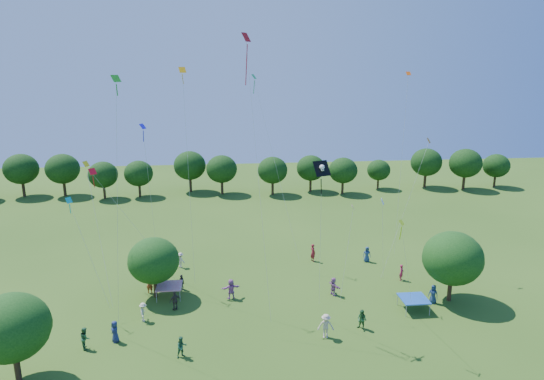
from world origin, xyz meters
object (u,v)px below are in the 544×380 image
Objects in this scene: tent_blue at (414,299)px; red_high_kite at (250,87)px; near_tree_east at (453,258)px; pirate_kite at (322,171)px; near_tree_north at (154,261)px; near_tree_west at (11,328)px; tent_red_stripe at (169,286)px.

tent_blue is 21.86m from red_high_kite.
red_high_kite is (-17.16, -0.53, 14.37)m from near_tree_east.
tent_blue is 14.44m from pirate_kite.
red_high_kite reaches higher than near_tree_north.
pirate_kite reaches higher than near_tree_north.
near_tree_east is 0.30× the size of red_high_kite.
near_tree_east is 2.83× the size of tent_blue.
near_tree_north is 17.42m from pirate_kite.
tent_blue is at bearing 12.77° from near_tree_west.
red_high_kite is (-4.90, 2.88, 5.76)m from pirate_kite.
tent_red_stripe is at bearing -6.41° from near_tree_north.
tent_red_stripe is 21.00m from tent_blue.
near_tree_north is 0.26× the size of red_high_kite.
near_tree_north is 22.35m from tent_blue.
near_tree_west is at bearing -127.29° from tent_red_stripe.
near_tree_east is at bearing -7.44° from near_tree_north.
red_high_kite reaches higher than near_tree_east.
pirate_kite is at bearing 12.44° from near_tree_west.
tent_red_stripe is at bearing 52.71° from near_tree_west.
tent_blue is (21.72, -4.69, -2.40)m from near_tree_north.
near_tree_north reaches higher than tent_red_stripe.
red_high_kite is at bearing -178.24° from near_tree_east.
near_tree_north reaches higher than tent_blue.
pirate_kite is (-8.49, -2.05, 11.50)m from tent_blue.
near_tree_north is at bearing 167.81° from tent_blue.
tent_red_stripe and tent_blue have the same top height.
pirate_kite is (-12.26, -3.41, 8.61)m from near_tree_east.
near_tree_west is 22.47m from red_high_kite.
near_tree_west is 0.97× the size of near_tree_east.
pirate_kite is 0.57× the size of red_high_kite.
near_tree_west is 2.76× the size of tent_red_stripe.
near_tree_north is at bearing 155.17° from red_high_kite.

